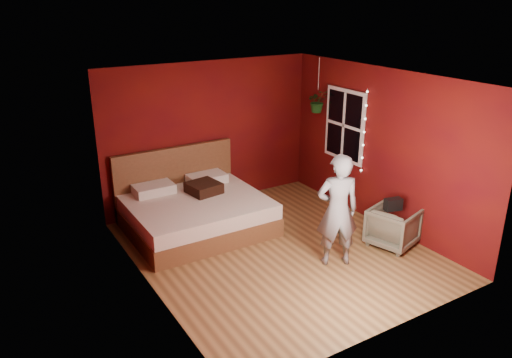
# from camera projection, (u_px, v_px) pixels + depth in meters

# --- Properties ---
(floor) EXTENTS (4.50, 4.50, 0.00)m
(floor) POSITION_uv_depth(u_px,v_px,m) (278.00, 250.00, 7.59)
(floor) COLOR olive
(floor) RESTS_ON ground
(room_walls) EXTENTS (4.04, 4.54, 2.62)m
(room_walls) POSITION_uv_depth(u_px,v_px,m) (280.00, 145.00, 7.00)
(room_walls) COLOR #62120A
(room_walls) RESTS_ON ground
(window) EXTENTS (0.05, 0.97, 1.27)m
(window) POSITION_uv_depth(u_px,v_px,m) (344.00, 125.00, 8.74)
(window) COLOR white
(window) RESTS_ON room_walls
(fairy_lights) EXTENTS (0.04, 0.04, 1.45)m
(fairy_lights) POSITION_uv_depth(u_px,v_px,m) (364.00, 132.00, 8.31)
(fairy_lights) COLOR silver
(fairy_lights) RESTS_ON room_walls
(bed) EXTENTS (2.17, 1.85, 1.20)m
(bed) POSITION_uv_depth(u_px,v_px,m) (195.00, 211.00, 8.22)
(bed) COLOR brown
(bed) RESTS_ON ground
(person) EXTENTS (0.71, 0.61, 1.65)m
(person) POSITION_uv_depth(u_px,v_px,m) (337.00, 210.00, 6.96)
(person) COLOR slate
(person) RESTS_ON ground
(armchair) EXTENTS (0.84, 0.83, 0.62)m
(armchair) POSITION_uv_depth(u_px,v_px,m) (393.00, 227.00, 7.65)
(armchair) COLOR #5C5949
(armchair) RESTS_ON ground
(handbag) EXTENTS (0.28, 0.19, 0.19)m
(handbag) POSITION_uv_depth(u_px,v_px,m) (393.00, 204.00, 7.46)
(handbag) COLOR black
(handbag) RESTS_ON armchair
(throw_pillow) EXTENTS (0.56, 0.56, 0.17)m
(throw_pillow) POSITION_uv_depth(u_px,v_px,m) (204.00, 188.00, 8.31)
(throw_pillow) COLOR black
(throw_pillow) RESTS_ON bed
(hanging_plant) EXTENTS (0.46, 0.43, 0.99)m
(hanging_plant) POSITION_uv_depth(u_px,v_px,m) (318.00, 101.00, 9.12)
(hanging_plant) COLOR silver
(hanging_plant) RESTS_ON room_walls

